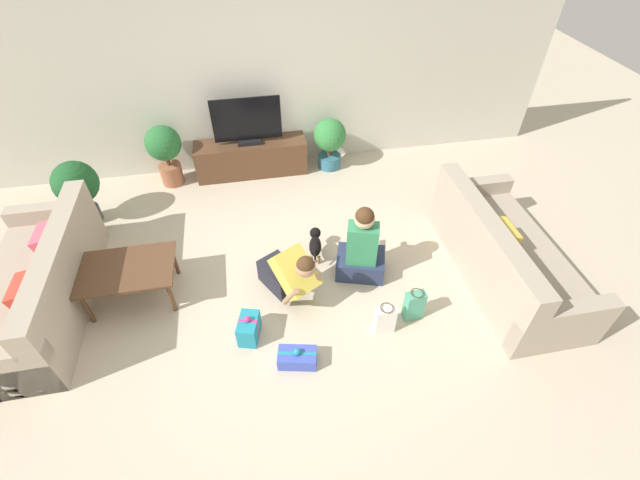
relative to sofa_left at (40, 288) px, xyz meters
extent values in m
plane|color=beige|center=(2.39, -0.27, -0.29)|extent=(16.00, 16.00, 0.00)
cube|color=beige|center=(2.39, 2.36, 1.01)|extent=(8.40, 0.06, 2.60)
cube|color=tan|center=(-0.06, 0.00, -0.08)|extent=(0.91, 2.07, 0.41)
cube|color=tan|center=(0.30, 0.00, 0.33)|extent=(0.20, 2.07, 0.42)
cube|color=tan|center=(-0.06, 0.95, 0.01)|extent=(0.91, 0.16, 0.59)
cube|color=tan|center=(-0.06, -0.95, 0.01)|extent=(0.91, 0.16, 0.59)
cube|color=#E5566B|center=(0.10, 0.35, 0.28)|extent=(0.18, 0.34, 0.32)
cube|color=red|center=(0.10, -0.35, 0.28)|extent=(0.18, 0.34, 0.32)
cube|color=tan|center=(4.83, -0.43, -0.08)|extent=(0.91, 2.07, 0.41)
cube|color=tan|center=(4.47, -0.43, 0.33)|extent=(0.20, 2.07, 0.42)
cube|color=tan|center=(4.83, -1.39, 0.01)|extent=(0.91, 0.16, 0.59)
cube|color=tan|center=(4.83, 0.52, 0.01)|extent=(0.91, 0.16, 0.59)
cube|color=#EACC4C|center=(4.68, -0.43, 0.28)|extent=(0.18, 0.34, 0.32)
cube|color=brown|center=(0.87, -0.02, 0.12)|extent=(0.92, 0.64, 0.03)
cylinder|color=brown|center=(0.47, -0.28, -0.09)|extent=(0.04, 0.04, 0.40)
cylinder|color=brown|center=(1.27, -0.28, -0.09)|extent=(0.04, 0.04, 0.40)
cylinder|color=brown|center=(0.47, 0.24, -0.09)|extent=(0.04, 0.04, 0.40)
cylinder|color=brown|center=(1.27, 0.24, -0.09)|extent=(0.04, 0.04, 0.40)
cube|color=brown|center=(2.24, 2.09, -0.04)|extent=(1.55, 0.41, 0.49)
cube|color=black|center=(2.24, 2.09, 0.23)|extent=(0.32, 0.20, 0.05)
cube|color=black|center=(2.24, 2.09, 0.55)|extent=(0.92, 0.03, 0.60)
cylinder|color=#A36042|center=(1.12, 2.04, -0.14)|extent=(0.30, 0.30, 0.29)
cylinder|color=brown|center=(1.12, 2.04, 0.07)|extent=(0.05, 0.05, 0.14)
sphere|color=#286B33|center=(1.12, 2.04, 0.34)|extent=(0.47, 0.47, 0.47)
cylinder|color=#4C4C51|center=(0.14, 1.38, -0.19)|extent=(0.26, 0.26, 0.20)
cylinder|color=brown|center=(0.14, 1.38, -0.01)|extent=(0.05, 0.05, 0.16)
sphere|color=#1E5628|center=(0.14, 1.38, 0.29)|extent=(0.52, 0.52, 0.52)
cylinder|color=#336B84|center=(3.37, 2.04, -0.20)|extent=(0.33, 0.33, 0.19)
cylinder|color=brown|center=(3.37, 2.04, -0.03)|extent=(0.06, 0.06, 0.14)
sphere|color=#337F3D|center=(3.37, 2.04, 0.23)|extent=(0.46, 0.46, 0.46)
cube|color=#23232D|center=(2.38, -0.14, -0.15)|extent=(0.47, 0.52, 0.28)
cube|color=gold|center=(2.52, -0.38, 0.14)|extent=(0.52, 0.58, 0.46)
sphere|color=tan|center=(2.61, -0.54, 0.35)|extent=(0.19, 0.19, 0.19)
sphere|color=#472D19|center=(2.61, -0.54, 0.38)|extent=(0.18, 0.18, 0.18)
cylinder|color=tan|center=(2.44, -0.54, -0.04)|extent=(0.18, 0.26, 0.40)
cylinder|color=tan|center=(2.69, -0.40, -0.04)|extent=(0.18, 0.26, 0.40)
cube|color=#283351|center=(3.28, -0.11, -0.17)|extent=(0.61, 0.54, 0.24)
cube|color=#338456|center=(3.26, -0.17, 0.19)|extent=(0.36, 0.29, 0.48)
sphere|color=beige|center=(3.26, -0.16, 0.52)|extent=(0.21, 0.21, 0.21)
sphere|color=#472D19|center=(3.26, -0.17, 0.56)|extent=(0.19, 0.19, 0.19)
cylinder|color=beige|center=(3.44, -0.01, 0.12)|extent=(0.13, 0.26, 0.06)
cylinder|color=beige|center=(3.20, 0.07, 0.12)|extent=(0.13, 0.26, 0.06)
ellipsoid|color=black|center=(2.83, 0.20, -0.11)|extent=(0.19, 0.32, 0.15)
sphere|color=black|center=(2.86, 0.38, -0.08)|extent=(0.13, 0.13, 0.13)
sphere|color=olive|center=(2.87, 0.43, -0.09)|extent=(0.06, 0.06, 0.06)
cylinder|color=black|center=(2.80, 0.03, -0.08)|extent=(0.04, 0.09, 0.10)
cylinder|color=olive|center=(2.89, 0.28, -0.24)|extent=(0.03, 0.03, 0.10)
cylinder|color=olive|center=(2.80, 0.30, -0.24)|extent=(0.03, 0.03, 0.10)
cylinder|color=olive|center=(2.85, 0.10, -0.24)|extent=(0.03, 0.03, 0.10)
cylinder|color=olive|center=(2.77, 0.11, -0.24)|extent=(0.03, 0.03, 0.10)
cube|color=teal|center=(2.01, -0.75, -0.17)|extent=(0.25, 0.32, 0.25)
cube|color=#CC3389|center=(2.01, -0.75, -0.17)|extent=(0.18, 0.08, 0.25)
sphere|color=#CC3389|center=(2.01, -0.75, -0.02)|extent=(0.06, 0.06, 0.06)
cube|color=#3D51BC|center=(2.42, -1.12, -0.22)|extent=(0.39, 0.27, 0.14)
cube|color=teal|center=(2.42, -1.12, -0.22)|extent=(0.35, 0.11, 0.15)
sphere|color=teal|center=(2.42, -1.12, -0.12)|extent=(0.07, 0.07, 0.07)
cube|color=#4CA384|center=(3.64, -0.82, -0.12)|extent=(0.20, 0.12, 0.35)
torus|color=#4C3823|center=(3.64, -0.82, 0.08)|extent=(0.13, 0.13, 0.01)
cube|color=white|center=(3.31, -0.92, -0.13)|extent=(0.20, 0.12, 0.32)
torus|color=#4C3823|center=(3.31, -0.92, 0.05)|extent=(0.13, 0.13, 0.01)
camera|label=1|loc=(2.23, -3.25, 3.26)|focal=24.00mm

